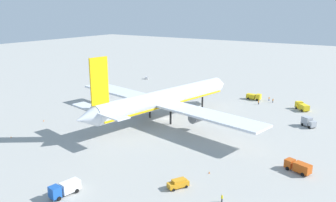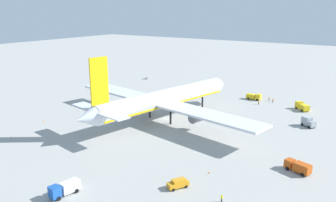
{
  "view_description": "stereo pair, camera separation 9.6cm",
  "coord_description": "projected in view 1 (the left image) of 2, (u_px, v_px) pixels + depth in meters",
  "views": [
    {
      "loc": [
        -97.62,
        -65.41,
        38.11
      ],
      "look_at": [
        2.34,
        0.63,
        5.97
      ],
      "focal_mm": 37.08,
      "sensor_mm": 36.0,
      "label": 1
    },
    {
      "loc": [
        -97.57,
        -65.49,
        38.11
      ],
      "look_at": [
        2.34,
        0.63,
        5.97
      ],
      "focal_mm": 37.08,
      "sensor_mm": 36.0,
      "label": 2
    }
  ],
  "objects": [
    {
      "name": "ground_worker_2",
      "position": [
        259.0,
        102.0,
        141.76
      ],
      "size": [
        0.53,
        0.53,
        1.67
      ],
      "color": "black",
      "rests_on": "ground"
    },
    {
      "name": "ground_plane",
      "position": [
        166.0,
        119.0,
        123.37
      ],
      "size": [
        600.0,
        600.0,
        0.0
      ],
      "primitive_type": "plane",
      "color": "#9E9E99"
    },
    {
      "name": "ground_worker_0",
      "position": [
        269.0,
        99.0,
        147.25
      ],
      "size": [
        0.54,
        0.54,
        1.76
      ],
      "color": "navy",
      "rests_on": "ground"
    },
    {
      "name": "service_truck_2",
      "position": [
        298.0,
        166.0,
        82.98
      ],
      "size": [
        4.12,
        6.64,
        2.56
      ],
      "color": "#BF4C14",
      "rests_on": "ground"
    },
    {
      "name": "traffic_cone_0",
      "position": [
        44.0,
        120.0,
        120.7
      ],
      "size": [
        0.36,
        0.36,
        0.55
      ],
      "primitive_type": "cone",
      "color": "orange",
      "rests_on": "ground"
    },
    {
      "name": "airliner",
      "position": [
        163.0,
        99.0,
        120.5
      ],
      "size": [
        69.88,
        80.49,
        24.69
      ],
      "color": "silver",
      "rests_on": "ground"
    },
    {
      "name": "service_van",
      "position": [
        178.0,
        183.0,
        75.81
      ],
      "size": [
        5.05,
        3.96,
        1.97
      ],
      "color": "orange",
      "rests_on": "ground"
    },
    {
      "name": "traffic_cone_1",
      "position": [
        209.0,
        172.0,
        82.62
      ],
      "size": [
        0.36,
        0.36,
        0.55
      ],
      "primitive_type": "cone",
      "color": "orange",
      "rests_on": "ground"
    },
    {
      "name": "ground_worker_3",
      "position": [
        222.0,
        198.0,
        70.19
      ],
      "size": [
        0.49,
        0.49,
        1.71
      ],
      "color": "#3F3F47",
      "rests_on": "ground"
    },
    {
      "name": "ground_worker_1",
      "position": [
        273.0,
        100.0,
        144.49
      ],
      "size": [
        0.51,
        0.51,
        1.76
      ],
      "color": "#3F3F47",
      "rests_on": "ground"
    },
    {
      "name": "baggage_cart_0",
      "position": [
        146.0,
        78.0,
        192.77
      ],
      "size": [
        2.78,
        2.56,
        1.38
      ],
      "color": "gray",
      "rests_on": "ground"
    },
    {
      "name": "service_truck_0",
      "position": [
        308.0,
        122.0,
        115.01
      ],
      "size": [
        4.55,
        5.21,
        3.15
      ],
      "color": "#999EA5",
      "rests_on": "ground"
    },
    {
      "name": "service_truck_4",
      "position": [
        302.0,
        106.0,
        133.69
      ],
      "size": [
        6.26,
        6.26,
        2.84
      ],
      "color": "yellow",
      "rests_on": "ground"
    },
    {
      "name": "service_truck_1",
      "position": [
        254.0,
        96.0,
        149.02
      ],
      "size": [
        2.68,
        6.21,
        2.68
      ],
      "color": "yellow",
      "rests_on": "ground"
    },
    {
      "name": "traffic_cone_2",
      "position": [
        11.0,
        137.0,
        105.29
      ],
      "size": [
        0.36,
        0.36,
        0.55
      ],
      "primitive_type": "cone",
      "color": "orange",
      "rests_on": "ground"
    },
    {
      "name": "service_truck_3",
      "position": [
        65.0,
        188.0,
        72.78
      ],
      "size": [
        6.88,
        3.25,
        2.82
      ],
      "color": "#194CA5",
      "rests_on": "ground"
    }
  ]
}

